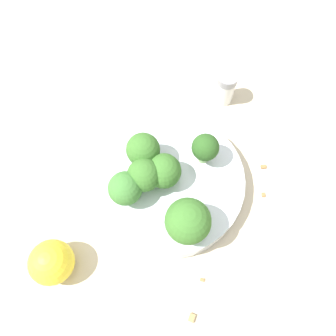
# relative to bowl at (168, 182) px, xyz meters

# --- Properties ---
(ground_plane) EXTENTS (3.00, 3.00, 0.00)m
(ground_plane) POSITION_rel_bowl_xyz_m (0.00, 0.00, -0.02)
(ground_plane) COLOR beige
(bowl) EXTENTS (0.22, 0.22, 0.03)m
(bowl) POSITION_rel_bowl_xyz_m (0.00, 0.00, 0.00)
(bowl) COLOR silver
(bowl) RESTS_ON ground_plane
(broccoli_floret_0) EXTENTS (0.05, 0.05, 0.05)m
(broccoli_floret_0) POSITION_rel_bowl_xyz_m (-0.01, 0.00, 0.04)
(broccoli_floret_0) COLOR #7A9E5B
(broccoli_floret_0) RESTS_ON bowl
(broccoli_floret_1) EXTENTS (0.05, 0.05, 0.06)m
(broccoli_floret_1) POSITION_rel_bowl_xyz_m (-0.02, 0.04, 0.05)
(broccoli_floret_1) COLOR #7A9E5B
(broccoli_floret_1) RESTS_ON bowl
(broccoli_floret_2) EXTENTS (0.06, 0.06, 0.06)m
(broccoli_floret_2) POSITION_rel_bowl_xyz_m (-0.00, -0.08, 0.05)
(broccoli_floret_2) COLOR #8EB770
(broccoli_floret_2) RESTS_ON bowl
(broccoli_floret_3) EXTENTS (0.04, 0.04, 0.06)m
(broccoli_floret_3) POSITION_rel_bowl_xyz_m (-0.03, 0.00, 0.05)
(broccoli_floret_3) COLOR #8EB770
(broccoli_floret_3) RESTS_ON bowl
(broccoli_floret_4) EXTENTS (0.05, 0.05, 0.05)m
(broccoli_floret_4) POSITION_rel_bowl_xyz_m (-0.06, -0.01, 0.04)
(broccoli_floret_4) COLOR #7A9E5B
(broccoli_floret_4) RESTS_ON bowl
(broccoli_floret_5) EXTENTS (0.04, 0.04, 0.05)m
(broccoli_floret_5) POSITION_rel_bowl_xyz_m (0.06, 0.01, 0.05)
(broccoli_floret_5) COLOR #84AD66
(broccoli_floret_5) RESTS_ON bowl
(pepper_shaker) EXTENTS (0.03, 0.03, 0.06)m
(pepper_shaker) POSITION_rel_bowl_xyz_m (0.14, 0.12, 0.01)
(pepper_shaker) COLOR silver
(pepper_shaker) RESTS_ON ground_plane
(lemon_wedge) EXTENTS (0.06, 0.06, 0.06)m
(lemon_wedge) POSITION_rel_bowl_xyz_m (-0.18, -0.06, 0.01)
(lemon_wedge) COLOR yellow
(lemon_wedge) RESTS_ON ground_plane
(almond_crumb_0) EXTENTS (0.01, 0.01, 0.01)m
(almond_crumb_0) POSITION_rel_bowl_xyz_m (0.00, -0.14, -0.01)
(almond_crumb_0) COLOR olive
(almond_crumb_0) RESTS_ON ground_plane
(almond_crumb_1) EXTENTS (0.01, 0.01, 0.01)m
(almond_crumb_1) POSITION_rel_bowl_xyz_m (0.15, -0.02, -0.01)
(almond_crumb_1) COLOR olive
(almond_crumb_1) RESTS_ON ground_plane
(almond_crumb_2) EXTENTS (0.01, 0.01, 0.01)m
(almond_crumb_2) POSITION_rel_bowl_xyz_m (0.13, -0.06, -0.01)
(almond_crumb_2) COLOR olive
(almond_crumb_2) RESTS_ON ground_plane
(almond_crumb_3) EXTENTS (0.01, 0.01, 0.01)m
(almond_crumb_3) POSITION_rel_bowl_xyz_m (-0.03, -0.18, -0.01)
(almond_crumb_3) COLOR #AD7F4C
(almond_crumb_3) RESTS_ON ground_plane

